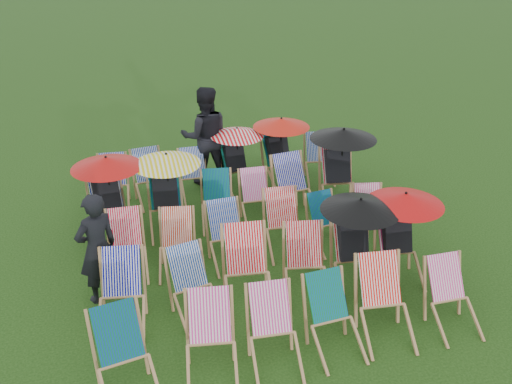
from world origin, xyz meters
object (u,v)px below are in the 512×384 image
object	(u,v)px
deckchair_29	(319,159)
deckchair_5	(454,298)
deckchair_0	(125,360)
person_rear	(205,136)
person_left	(97,248)

from	to	relation	value
deckchair_29	deckchair_5	bearing A→B (deg)	-79.36
deckchair_0	person_rear	bearing A→B (deg)	59.41
deckchair_0	deckchair_5	bearing A→B (deg)	-9.58
deckchair_5	person_rear	world-z (taller)	person_rear
deckchair_5	person_left	xyz separation A→B (m)	(-4.34, 1.81, 0.38)
deckchair_5	deckchair_29	xyz separation A→B (m)	(-0.04, 4.67, -0.00)
deckchair_5	person_rear	size ratio (longest dim) A/B	0.45
deckchair_0	person_left	size ratio (longest dim) A/B	0.60
deckchair_5	deckchair_29	bearing A→B (deg)	91.02
deckchair_5	deckchair_29	size ratio (longest dim) A/B	0.98
person_left	person_rear	distance (m)	3.94
deckchair_29	deckchair_0	bearing A→B (deg)	-120.69
deckchair_5	deckchair_29	distance (m)	4.67
deckchair_0	person_left	bearing A→B (deg)	85.89
person_left	person_rear	bearing A→B (deg)	-149.49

